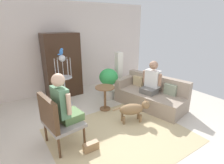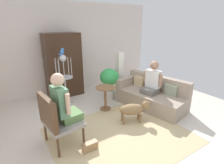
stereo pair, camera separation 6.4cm
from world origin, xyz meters
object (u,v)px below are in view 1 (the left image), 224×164
at_px(person_on_armchair, 63,103).
at_px(parrot, 61,52).
at_px(potted_plant, 109,79).
at_px(bird_cage_stand, 64,79).
at_px(handbag, 91,147).
at_px(armchair, 56,118).
at_px(column_lamp, 119,74).
at_px(couch, 150,95).
at_px(dog, 134,109).
at_px(armoire_cabinet, 62,65).
at_px(person_on_couch, 152,80).
at_px(round_end_table, 105,95).

distance_m(person_on_armchair, parrot, 1.82).
xyz_separation_m(parrot, potted_plant, (1.20, -0.35, -0.86)).
xyz_separation_m(person_on_armchair, bird_cage_stand, (0.58, 1.61, -0.09)).
height_order(person_on_armchair, handbag, person_on_armchair).
height_order(armchair, column_lamp, column_lamp).
bearing_deg(couch, handbag, -161.24).
distance_m(dog, armoire_cabinet, 2.63).
height_order(bird_cage_stand, potted_plant, bird_cage_stand).
bearing_deg(armoire_cabinet, potted_plant, -47.01).
distance_m(armchair, parrot, 2.00).
height_order(couch, person_on_couch, person_on_couch).
bearing_deg(person_on_couch, dog, -157.91).
height_order(couch, armoire_cabinet, armoire_cabinet).
distance_m(couch, column_lamp, 1.20).
bearing_deg(person_on_couch, armchair, -174.23).
xyz_separation_m(bird_cage_stand, potted_plant, (1.19, -0.35, -0.14)).
bearing_deg(armoire_cabinet, round_end_table, -70.95).
relative_size(bird_cage_stand, armoire_cabinet, 0.73).
bearing_deg(parrot, armoire_cabinet, 72.73).
distance_m(armchair, column_lamp, 2.79).
distance_m(armchair, person_on_armchair, 0.30).
distance_m(person_on_armchair, armoire_cabinet, 2.44).
xyz_separation_m(round_end_table, parrot, (-0.76, 0.86, 1.05)).
relative_size(couch, person_on_armchair, 2.15).
relative_size(bird_cage_stand, column_lamp, 1.04).
relative_size(column_lamp, armoire_cabinet, 0.70).
relative_size(couch, potted_plant, 2.13).
xyz_separation_m(armchair, person_on_couch, (2.63, 0.27, 0.17)).
height_order(person_on_couch, column_lamp, column_lamp).
distance_m(dog, potted_plant, 1.43).
distance_m(couch, dog, 1.03).
height_order(dog, column_lamp, column_lamp).
relative_size(person_on_armchair, bird_cage_stand, 0.66).
height_order(person_on_couch, dog, person_on_couch).
height_order(armchair, dog, armchair).
relative_size(parrot, armoire_cabinet, 0.09).
xyz_separation_m(person_on_armchair, dog, (1.55, -0.12, -0.52)).
distance_m(couch, person_on_armchair, 2.57).
relative_size(round_end_table, column_lamp, 0.47).
xyz_separation_m(person_on_couch, armoire_cabinet, (-1.68, 2.06, 0.20)).
bearing_deg(dog, potted_plant, 81.12).
xyz_separation_m(armchair, potted_plant, (1.93, 1.28, 0.03)).
bearing_deg(parrot, person_on_armchair, -109.46).
relative_size(dog, potted_plant, 0.89).
bearing_deg(couch, dog, -156.07).
bearing_deg(person_on_couch, couch, 62.06).
relative_size(armoire_cabinet, handbag, 6.78).
distance_m(parrot, column_lamp, 1.86).
height_order(dog, armoire_cabinet, armoire_cabinet).
relative_size(person_on_armchair, round_end_table, 1.46).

